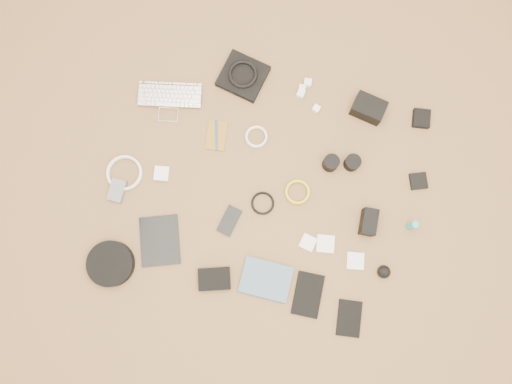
% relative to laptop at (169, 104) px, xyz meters
% --- Properties ---
extents(room_shell, '(4.04, 4.04, 2.58)m').
position_rel_laptop_xyz_m(room_shell, '(0.47, -0.30, 1.24)').
color(room_shell, olive).
rests_on(room_shell, ground).
extents(laptop, '(0.31, 0.24, 0.02)m').
position_rel_laptop_xyz_m(laptop, '(0.00, 0.00, 0.00)').
color(laptop, silver).
rests_on(laptop, ground).
extents(headphone_pouch, '(0.23, 0.22, 0.03)m').
position_rel_laptop_xyz_m(headphone_pouch, '(0.29, 0.20, 0.01)').
color(headphone_pouch, black).
rests_on(headphone_pouch, ground).
extents(headphones, '(0.17, 0.17, 0.02)m').
position_rel_laptop_xyz_m(headphones, '(0.29, 0.20, 0.03)').
color(headphones, black).
rests_on(headphones, headphone_pouch).
extents(charger_a, '(0.04, 0.04, 0.03)m').
position_rel_laptop_xyz_m(charger_a, '(0.56, 0.17, 0.00)').
color(charger_a, silver).
rests_on(charger_a, ground).
extents(charger_b, '(0.03, 0.03, 0.03)m').
position_rel_laptop_xyz_m(charger_b, '(0.56, 0.20, 0.00)').
color(charger_b, silver).
rests_on(charger_b, ground).
extents(charger_c, '(0.04, 0.04, 0.03)m').
position_rel_laptop_xyz_m(charger_c, '(0.58, 0.23, 0.00)').
color(charger_c, silver).
rests_on(charger_c, ground).
extents(charger_d, '(0.04, 0.04, 0.03)m').
position_rel_laptop_xyz_m(charger_d, '(0.65, 0.12, 0.00)').
color(charger_d, silver).
rests_on(charger_d, ground).
extents(dslr_camera, '(0.15, 0.12, 0.08)m').
position_rel_laptop_xyz_m(dslr_camera, '(0.87, 0.16, 0.03)').
color(dslr_camera, black).
rests_on(dslr_camera, ground).
extents(lens_pouch, '(0.08, 0.09, 0.03)m').
position_rel_laptop_xyz_m(lens_pouch, '(1.11, 0.18, 0.00)').
color(lens_pouch, black).
rests_on(lens_pouch, ground).
extents(notebook_olive, '(0.10, 0.14, 0.01)m').
position_rel_laptop_xyz_m(notebook_olive, '(0.24, -0.09, -0.01)').
color(notebook_olive, brown).
rests_on(notebook_olive, ground).
extents(pen_blue, '(0.04, 0.14, 0.01)m').
position_rel_laptop_xyz_m(pen_blue, '(0.24, -0.09, 0.00)').
color(pen_blue, '#1535B1').
rests_on(pen_blue, notebook_olive).
extents(cable_white_a, '(0.13, 0.13, 0.01)m').
position_rel_laptop_xyz_m(cable_white_a, '(0.41, -0.06, -0.01)').
color(cable_white_a, silver).
rests_on(cable_white_a, ground).
extents(lens_a, '(0.08, 0.08, 0.07)m').
position_rel_laptop_xyz_m(lens_a, '(0.75, -0.11, 0.03)').
color(lens_a, black).
rests_on(lens_a, ground).
extents(lens_b, '(0.08, 0.08, 0.06)m').
position_rel_laptop_xyz_m(lens_b, '(0.85, -0.09, 0.02)').
color(lens_b, black).
rests_on(lens_b, ground).
extents(card_reader, '(0.09, 0.09, 0.02)m').
position_rel_laptop_xyz_m(card_reader, '(1.15, -0.10, -0.00)').
color(card_reader, black).
rests_on(card_reader, ground).
extents(power_brick, '(0.07, 0.07, 0.03)m').
position_rel_laptop_xyz_m(power_brick, '(0.05, -0.32, 0.00)').
color(power_brick, silver).
rests_on(power_brick, ground).
extents(cable_white_b, '(0.18, 0.18, 0.01)m').
position_rel_laptop_xyz_m(cable_white_b, '(-0.11, -0.35, -0.00)').
color(cable_white_b, silver).
rests_on(cable_white_b, ground).
extents(cable_black, '(0.12, 0.12, 0.01)m').
position_rel_laptop_xyz_m(cable_black, '(0.50, -0.35, -0.01)').
color(cable_black, black).
rests_on(cable_black, ground).
extents(cable_yellow, '(0.12, 0.12, 0.01)m').
position_rel_laptop_xyz_m(cable_yellow, '(0.64, -0.27, -0.00)').
color(cable_yellow, gold).
rests_on(cable_yellow, ground).
extents(flash, '(0.06, 0.11, 0.08)m').
position_rel_laptop_xyz_m(flash, '(0.96, -0.33, 0.03)').
color(flash, black).
rests_on(flash, ground).
extents(lens_cleaner, '(0.03, 0.03, 0.10)m').
position_rel_laptop_xyz_m(lens_cleaner, '(1.14, -0.31, 0.04)').
color(lens_cleaner, '#1BB09D').
rests_on(lens_cleaner, ground).
extents(battery_charger, '(0.07, 0.10, 0.03)m').
position_rel_laptop_xyz_m(battery_charger, '(-0.13, -0.43, 0.00)').
color(battery_charger, '#5E5E63').
rests_on(battery_charger, ground).
extents(tablet, '(0.22, 0.26, 0.01)m').
position_rel_laptop_xyz_m(tablet, '(0.11, -0.60, -0.01)').
color(tablet, black).
rests_on(tablet, ground).
extents(phone, '(0.09, 0.14, 0.01)m').
position_rel_laptop_xyz_m(phone, '(0.38, -0.45, -0.01)').
color(phone, black).
rests_on(phone, ground).
extents(filter_case_left, '(0.07, 0.07, 0.01)m').
position_rel_laptop_xyz_m(filter_case_left, '(0.73, -0.47, -0.01)').
color(filter_case_left, silver).
rests_on(filter_case_left, ground).
extents(filter_case_mid, '(0.08, 0.08, 0.01)m').
position_rel_laptop_xyz_m(filter_case_mid, '(0.80, -0.46, -0.01)').
color(filter_case_mid, silver).
rests_on(filter_case_mid, ground).
extents(filter_case_right, '(0.08, 0.08, 0.01)m').
position_rel_laptop_xyz_m(filter_case_right, '(0.94, -0.50, -0.01)').
color(filter_case_right, silver).
rests_on(filter_case_right, ground).
extents(air_blower, '(0.07, 0.07, 0.06)m').
position_rel_laptop_xyz_m(air_blower, '(1.07, -0.52, 0.02)').
color(air_blower, black).
rests_on(air_blower, ground).
extents(headphone_case, '(0.25, 0.25, 0.05)m').
position_rel_laptop_xyz_m(headphone_case, '(-0.07, -0.74, 0.02)').
color(headphone_case, black).
rests_on(headphone_case, ground).
extents(drive_case, '(0.15, 0.13, 0.03)m').
position_rel_laptop_xyz_m(drive_case, '(0.37, -0.71, 0.01)').
color(drive_case, black).
rests_on(drive_case, ground).
extents(paperback, '(0.21, 0.16, 0.02)m').
position_rel_laptop_xyz_m(paperback, '(0.59, -0.74, -0.00)').
color(paperback, '#455C75').
rests_on(paperback, ground).
extents(notebook_black_a, '(0.12, 0.18, 0.01)m').
position_rel_laptop_xyz_m(notebook_black_a, '(0.77, -0.68, -0.00)').
color(notebook_black_a, black).
rests_on(notebook_black_a, ground).
extents(notebook_black_b, '(0.11, 0.16, 0.01)m').
position_rel_laptop_xyz_m(notebook_black_b, '(0.96, -0.74, -0.00)').
color(notebook_black_b, black).
rests_on(notebook_black_b, ground).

